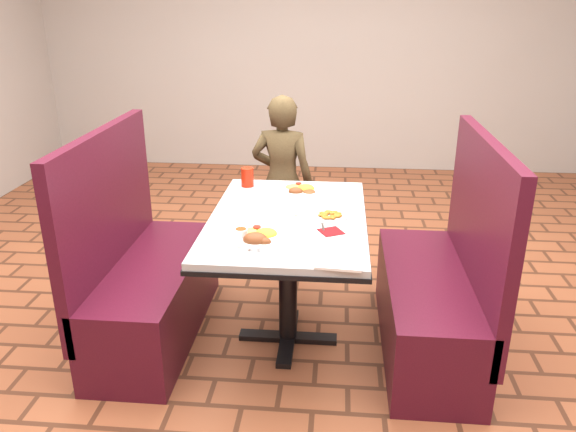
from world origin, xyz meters
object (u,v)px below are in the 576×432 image
Objects in this scene: diner_person at (282,181)px; plantain_plate at (330,216)px; red_tumbler at (247,177)px; booth_bench_right at (437,294)px; near_dinner_plate at (258,234)px; booth_bench_left at (145,282)px; dining_table at (288,233)px; far_dinner_plate at (301,188)px.

plantain_plate is (0.36, -1.06, 0.16)m from diner_person.
red_tumbler is at bearing 136.33° from plantain_plate.
near_dinner_plate is at bearing -160.86° from booth_bench_right.
booth_bench_left is 10.78× the size of red_tumbler.
plantain_plate is 0.70m from red_tumbler.
booth_bench_left is at bearing 65.41° from diner_person.
far_dinner_plate is at bearing 84.15° from dining_table.
red_tumbler reaches higher than near_dinner_plate.
far_dinner_plate is at bearing 77.81° from near_dinner_plate.
booth_bench_left reaches higher than red_tumbler.
dining_table is 0.86m from booth_bench_right.
booth_bench_left is 1.00× the size of diner_person.
booth_bench_left is 1.10m from plantain_plate.
plantain_plate is at bearing -0.60° from booth_bench_left.
diner_person is at bearing 75.59° from red_tumbler.
dining_table is at bearing -95.85° from far_dinner_plate.
diner_person is 0.63m from red_tumbler.
near_dinner_plate is at bearing -137.26° from plantain_plate.
diner_person reaches higher than dining_table.
dining_table is 7.02× the size of plantain_plate.
plantain_plate is at bearing -43.67° from red_tumbler.
dining_table is 1.01× the size of booth_bench_left.
red_tumbler is (-0.15, -0.58, 0.20)m from diner_person.
red_tumbler is (-0.29, 0.47, 0.15)m from dining_table.
booth_bench_left is 6.96× the size of plantain_plate.
plantain_plate is (0.33, 0.31, -0.02)m from near_dinner_plate.
booth_bench_right is 1.00× the size of diner_person.
booth_bench_right is 1.06m from near_dinner_plate.
booth_bench_right is 10.78× the size of red_tumbler.
booth_bench_right reaches higher than dining_table.
near_dinner_plate is at bearing 98.54° from diner_person.
far_dinner_plate is 0.34m from red_tumbler.
booth_bench_right is (1.60, 0.00, 0.00)m from booth_bench_left.
dining_table is at bearing 180.00° from booth_bench_right.
plantain_plate is 1.55× the size of red_tumbler.
diner_person is (-0.14, 1.05, -0.05)m from dining_table.
diner_person reaches higher than booth_bench_right.
diner_person is at bearing 131.60° from booth_bench_right.
booth_bench_left and booth_bench_right have the same top height.
near_dinner_plate is (-0.11, -0.32, 0.12)m from dining_table.
red_tumbler is at bearing 156.52° from booth_bench_right.
booth_bench_right is at bearing -27.26° from far_dinner_plate.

